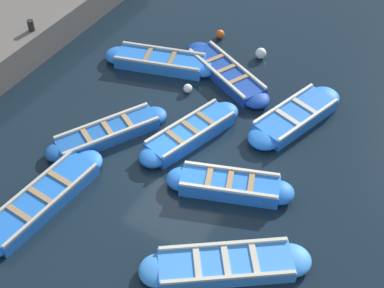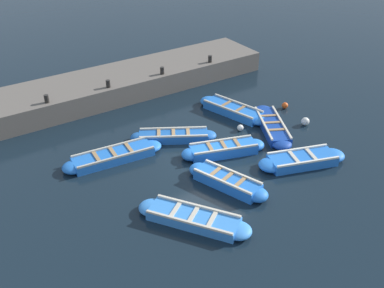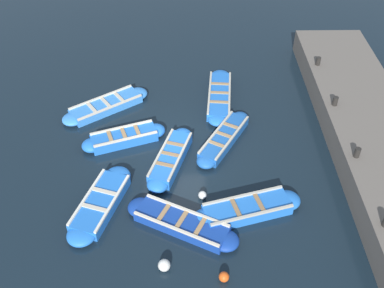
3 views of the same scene
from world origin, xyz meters
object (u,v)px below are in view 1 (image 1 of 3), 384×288
object	(u,v)px
boat_centre	(295,117)
buoy_yellow_far	(261,53)
boat_outer_right	(191,133)
boat_end_of_row	(42,200)
boat_mid_row	(226,73)
buoy_white_drifting	(220,34)
boat_inner_gap	(108,133)
boat_far_corner	(226,265)
buoy_orange_near	(188,88)
bollard_mid_north	(31,25)
boat_broadside	(230,185)
boat_bow_out	(160,61)

from	to	relation	value
boat_centre	buoy_yellow_far	bearing A→B (deg)	-47.59
boat_outer_right	boat_end_of_row	bearing A→B (deg)	62.61
boat_mid_row	buoy_white_drifting	xyz separation A→B (m)	(1.19, -1.87, -0.03)
boat_inner_gap	boat_far_corner	world-z (taller)	boat_inner_gap
buoy_orange_near	boat_centre	bearing A→B (deg)	-173.85
bollard_mid_north	boat_mid_row	bearing A→B (deg)	-160.58
boat_outer_right	boat_broadside	world-z (taller)	same
boat_outer_right	buoy_yellow_far	size ratio (longest dim) A/B	9.62
bollard_mid_north	buoy_white_drifting	distance (m)	6.14
boat_broadside	boat_inner_gap	size ratio (longest dim) A/B	0.95
boat_centre	boat_broadside	xyz separation A→B (m)	(0.45, 3.21, 0.02)
boat_mid_row	buoy_yellow_far	xyz separation A→B (m)	(-0.49, -1.49, 0.00)
boat_inner_gap	buoy_white_drifting	world-z (taller)	boat_inner_gap
buoy_white_drifting	boat_centre	bearing A→B (deg)	144.59
boat_bow_out	buoy_yellow_far	size ratio (longest dim) A/B	10.43
boat_inner_gap	boat_end_of_row	size ratio (longest dim) A/B	0.85
boat_broadside	boat_bow_out	distance (m)	5.53
boat_inner_gap	buoy_white_drifting	xyz separation A→B (m)	(-0.40, -5.85, -0.03)
boat_centre	buoy_white_drifting	bearing A→B (deg)	-35.41
boat_far_corner	buoy_yellow_far	world-z (taller)	boat_far_corner
boat_inner_gap	buoy_white_drifting	bearing A→B (deg)	-93.89
boat_centre	boat_far_corner	distance (m)	5.29
bollard_mid_north	boat_broadside	bearing A→B (deg)	165.91
boat_mid_row	buoy_yellow_far	size ratio (longest dim) A/B	10.40
boat_inner_gap	buoy_white_drifting	distance (m)	5.87
boat_broadside	buoy_yellow_far	bearing A→B (deg)	-73.17
boat_centre	buoy_orange_near	size ratio (longest dim) A/B	13.02
buoy_white_drifting	bollard_mid_north	bearing A→B (deg)	40.31
boat_broadside	boat_mid_row	xyz separation A→B (m)	(2.16, -4.04, -0.03)
boat_bow_out	buoy_white_drifting	distance (m)	2.54
boat_far_corner	boat_inner_gap	bearing A→B (deg)	-24.24
boat_inner_gap	buoy_yellow_far	xyz separation A→B (m)	(-2.07, -5.47, 0.00)
boat_centre	buoy_orange_near	xyz separation A→B (m)	(3.29, 0.36, -0.05)
buoy_orange_near	boat_inner_gap	bearing A→B (deg)	72.11
boat_outer_right	boat_far_corner	distance (m)	4.20
boat_far_corner	boat_end_of_row	bearing A→B (deg)	7.26
buoy_white_drifting	boat_mid_row	bearing A→B (deg)	122.42
boat_inner_gap	boat_bow_out	size ratio (longest dim) A/B	0.92
boat_inner_gap	boat_mid_row	world-z (taller)	boat_inner_gap
boat_far_corner	boat_broadside	bearing A→B (deg)	-65.32
boat_far_corner	buoy_orange_near	xyz separation A→B (m)	(3.79, -4.91, -0.03)
boat_end_of_row	buoy_yellow_far	distance (m)	8.44
boat_end_of_row	buoy_white_drifting	bearing A→B (deg)	-92.59
buoy_yellow_far	boat_inner_gap	bearing A→B (deg)	69.24
boat_outer_right	bollard_mid_north	distance (m)	6.33
bollard_mid_north	buoy_yellow_far	bearing A→B (deg)	-150.66
boat_centre	buoy_white_drifting	distance (m)	4.66
boat_centre	boat_inner_gap	world-z (taller)	boat_centre
boat_far_corner	bollard_mid_north	size ratio (longest dim) A/B	10.30
boat_broadside	buoy_white_drifting	distance (m)	6.80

